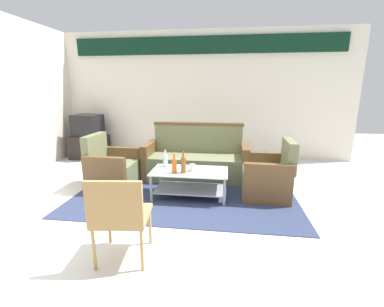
# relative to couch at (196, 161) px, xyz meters

# --- Properties ---
(ground_plane) EXTENTS (14.00, 14.00, 0.00)m
(ground_plane) POSITION_rel_couch_xyz_m (-0.00, -1.48, -0.32)
(ground_plane) COLOR white
(wall_back) EXTENTS (6.52, 0.19, 2.80)m
(wall_back) POSITION_rel_couch_xyz_m (-0.00, 1.57, 1.16)
(wall_back) COLOR silver
(wall_back) RESTS_ON ground
(rug) EXTENTS (3.27, 2.20, 0.01)m
(rug) POSITION_rel_couch_xyz_m (-0.08, -0.70, -0.31)
(rug) COLOR #2D3856
(rug) RESTS_ON ground
(couch) EXTENTS (1.80, 0.75, 0.96)m
(couch) POSITION_rel_couch_xyz_m (0.00, 0.00, 0.00)
(couch) COLOR #6B704C
(couch) RESTS_ON rug
(armchair_left) EXTENTS (0.72, 0.78, 0.85)m
(armchair_left) POSITION_rel_couch_xyz_m (-1.30, -0.61, -0.03)
(armchair_left) COLOR #6B704C
(armchair_left) RESTS_ON rug
(armchair_right) EXTENTS (0.72, 0.78, 0.85)m
(armchair_right) POSITION_rel_couch_xyz_m (1.14, -0.67, -0.03)
(armchair_right) COLOR #6B704C
(armchair_right) RESTS_ON rug
(coffee_table) EXTENTS (1.10, 0.60, 0.40)m
(coffee_table) POSITION_rel_couch_xyz_m (0.00, -0.87, -0.04)
(coffee_table) COLOR silver
(coffee_table) RESTS_ON rug
(bottle_brown) EXTENTS (0.07, 0.07, 0.31)m
(bottle_brown) POSITION_rel_couch_xyz_m (-0.07, -0.98, 0.21)
(bottle_brown) COLOR brown
(bottle_brown) RESTS_ON coffee_table
(bottle_clear) EXTENTS (0.07, 0.07, 0.26)m
(bottle_clear) POSITION_rel_couch_xyz_m (-0.39, -0.72, 0.19)
(bottle_clear) COLOR silver
(bottle_clear) RESTS_ON coffee_table
(bottle_orange) EXTENTS (0.07, 0.07, 0.28)m
(bottle_orange) POSITION_rel_couch_xyz_m (-0.20, -1.00, 0.20)
(bottle_orange) COLOR #D85919
(bottle_orange) RESTS_ON coffee_table
(cup) EXTENTS (0.08, 0.08, 0.10)m
(cup) POSITION_rel_couch_xyz_m (0.05, -0.88, 0.14)
(cup) COLOR silver
(cup) RESTS_ON coffee_table
(tv_stand) EXTENTS (0.80, 0.50, 0.52)m
(tv_stand) POSITION_rel_couch_xyz_m (-2.60, 1.07, -0.06)
(tv_stand) COLOR black
(tv_stand) RESTS_ON ground
(television) EXTENTS (0.67, 0.55, 0.48)m
(television) POSITION_rel_couch_xyz_m (-2.60, 1.07, 0.44)
(television) COLOR black
(television) RESTS_ON tv_stand
(wicker_chair) EXTENTS (0.53, 0.53, 0.84)m
(wicker_chair) POSITION_rel_couch_xyz_m (-0.40, -2.44, 0.18)
(wicker_chair) COLOR #AD844C
(wicker_chair) RESTS_ON ground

